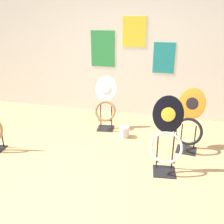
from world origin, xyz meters
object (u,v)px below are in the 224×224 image
(toilet_seat_display_orange_sun, at_px, (189,124))
(toilet_seat_display_jazz_black, at_px, (167,136))
(paint_can, at_px, (124,132))
(toilet_seat_display_white_plain, at_px, (106,105))

(toilet_seat_display_orange_sun, distance_m, toilet_seat_display_jazz_black, 0.73)
(toilet_seat_display_jazz_black, bearing_deg, paint_can, 130.26)
(toilet_seat_display_orange_sun, height_order, toilet_seat_display_jazz_black, toilet_seat_display_jazz_black)
(toilet_seat_display_white_plain, xyz_separation_m, toilet_seat_display_orange_sun, (1.38, -0.43, -0.02))
(toilet_seat_display_white_plain, distance_m, paint_can, 0.58)
(toilet_seat_display_white_plain, bearing_deg, toilet_seat_display_jazz_black, -44.83)
(toilet_seat_display_white_plain, distance_m, toilet_seat_display_jazz_black, 1.55)
(toilet_seat_display_jazz_black, xyz_separation_m, paint_can, (-0.70, 0.83, -0.40))
(toilet_seat_display_white_plain, height_order, toilet_seat_display_orange_sun, toilet_seat_display_white_plain)
(toilet_seat_display_white_plain, distance_m, toilet_seat_display_orange_sun, 1.45)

